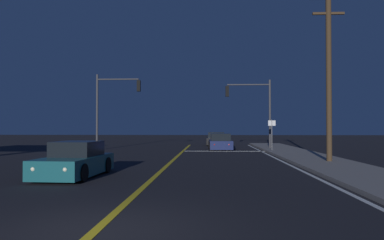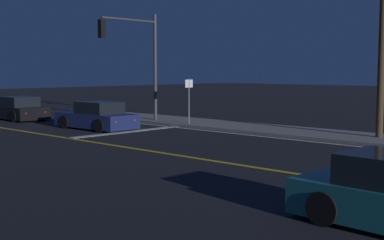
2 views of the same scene
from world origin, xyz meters
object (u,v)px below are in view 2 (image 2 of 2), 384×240
object	(u,v)px
traffic_signal_near_right	(136,50)
car_far_approaching_black	(18,110)
street_sign_corner	(189,94)
car_following_oncoming_navy	(97,117)
utility_pole_right	(383,21)

from	to	relation	value
traffic_signal_near_right	car_far_approaching_black	bearing A→B (deg)	-66.50
car_far_approaching_black	traffic_signal_near_right	bearing A→B (deg)	-64.61
car_far_approaching_black	street_sign_corner	world-z (taller)	street_sign_corner
traffic_signal_near_right	street_sign_corner	size ratio (longest dim) A/B	2.40
car_following_oncoming_navy	utility_pole_right	distance (m)	13.59
car_following_oncoming_navy	traffic_signal_near_right	xyz separation A→B (m)	(2.82, 0.28, 3.30)
utility_pole_right	traffic_signal_near_right	bearing A→B (deg)	101.36
car_far_approaching_black	utility_pole_right	world-z (taller)	utility_pole_right
street_sign_corner	utility_pole_right	bearing A→B (deg)	-81.43
car_following_oncoming_navy	street_sign_corner	xyz separation A→B (m)	(3.84, -2.52, 1.05)
traffic_signal_near_right	utility_pole_right	size ratio (longest dim) A/B	0.64
traffic_signal_near_right	utility_pole_right	bearing A→B (deg)	101.36
car_following_oncoming_navy	street_sign_corner	distance (m)	4.72
street_sign_corner	car_far_approaching_black	bearing A→B (deg)	112.56
car_far_approaching_black	car_following_oncoming_navy	xyz separation A→B (m)	(0.20, -7.22, 0.00)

